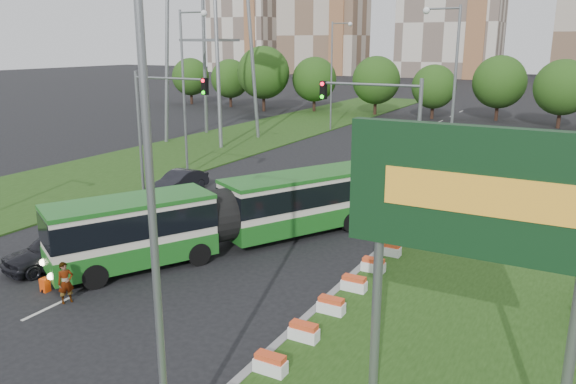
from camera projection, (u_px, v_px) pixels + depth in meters
The scene contains 17 objects.
ground at pixel (207, 269), 24.93m from camera, with size 360.00×360.00×0.00m, color black.
grass_median at pixel (542, 261), 25.66m from camera, with size 14.00×60.00×0.15m, color #204112.
median_kerb at pixel (395, 236), 28.88m from camera, with size 0.30×60.00×0.18m, color gray.
left_verge at pixel (212, 146), 54.46m from camera, with size 12.00×110.00×0.10m, color #204112.
lane_markings at pixel (331, 173), 43.28m from camera, with size 0.20×100.00×0.01m, color silver, non-canonical shape.
flower_planters at pixel (343, 294), 21.45m from camera, with size 1.10×15.90×0.60m, color white, non-canonical shape.
billboard at pixel (477, 208), 12.57m from camera, with size 6.00×0.37×8.00m.
traffic_mast_median at pixel (389, 128), 29.81m from camera, with size 5.76×0.32×8.00m.
traffic_mast_left at pixel (157, 114), 36.00m from camera, with size 5.76×0.32×8.00m.
street_lamps at pixel (264, 108), 33.26m from camera, with size 36.00×60.00×12.00m, color gray, non-canonical shape.
tree_line at pixel (557, 89), 65.76m from camera, with size 120.00×8.00×9.00m, color #234E15, non-canonical shape.
midrise_west at pixel (244, 18), 191.52m from camera, with size 22.00×14.00×36.00m, color beige.
articulated_bus at pixel (227, 213), 27.40m from camera, with size 2.64×16.93×2.79m.
car_left_near at pixel (56, 249), 25.19m from camera, with size 1.86×4.61×1.57m, color black.
car_left_far at pixel (179, 182), 37.48m from camera, with size 1.57×4.51×1.48m, color black.
pedestrian at pixel (66, 283), 21.54m from camera, with size 0.60×0.40×1.65m, color gray.
shopping_trolley at pixel (45, 285), 22.63m from camera, with size 0.33×0.35×0.57m.
Camera 1 is at (14.32, -18.62, 9.74)m, focal length 35.00 mm.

